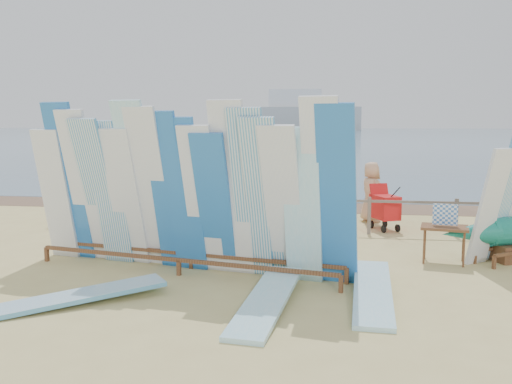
# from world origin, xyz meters

# --- Properties ---
(ground) EXTENTS (160.00, 160.00, 0.00)m
(ground) POSITION_xyz_m (0.00, 0.00, 0.00)
(ground) COLOR #CFBE77
(ground) RESTS_ON ground
(ocean) EXTENTS (320.00, 240.00, 0.02)m
(ocean) POSITION_xyz_m (0.00, 128.00, 0.00)
(ocean) COLOR slate
(ocean) RESTS_ON ground
(wet_sand_strip) EXTENTS (40.00, 2.60, 0.01)m
(wet_sand_strip) POSITION_xyz_m (0.00, 7.20, 0.00)
(wet_sand_strip) COLOR brown
(wet_sand_strip) RESTS_ON ground
(distant_ship) EXTENTS (45.00, 8.00, 14.00)m
(distant_ship) POSITION_xyz_m (-12.00, 180.00, 5.31)
(distant_ship) COLOR #999EA3
(distant_ship) RESTS_ON ocean
(fence) EXTENTS (12.08, 0.08, 0.90)m
(fence) POSITION_xyz_m (0.00, 3.00, 0.63)
(fence) COLOR #746257
(fence) RESTS_ON ground
(main_surfboard_rack) EXTENTS (6.13, 1.93, 3.07)m
(main_surfboard_rack) POSITION_xyz_m (-1.47, -0.84, 1.39)
(main_surfboard_rack) COLOR brown
(main_surfboard_rack) RESTS_ON ground
(vendor_table) EXTENTS (0.96, 0.76, 1.14)m
(vendor_table) POSITION_xyz_m (3.24, 0.47, 0.38)
(vendor_table) COLOR brown
(vendor_table) RESTS_ON ground
(flat_board_b) EXTENTS (0.71, 2.73, 0.25)m
(flat_board_b) POSITION_xyz_m (1.74, -1.91, 0.00)
(flat_board_b) COLOR #93D7EC
(flat_board_b) RESTS_ON ground
(flat_board_e) EXTENTS (2.49, 2.07, 0.21)m
(flat_board_e) POSITION_xyz_m (-2.65, -2.76, 0.00)
(flat_board_e) COLOR white
(flat_board_e) RESTS_ON ground
(flat_board_a) EXTENTS (0.87, 2.74, 0.26)m
(flat_board_a) POSITION_xyz_m (0.21, -2.55, 0.00)
(flat_board_a) COLOR #93D7EC
(flat_board_a) RESTS_ON ground
(beach_chair_left) EXTENTS (0.61, 0.63, 0.90)m
(beach_chair_left) POSITION_xyz_m (-0.01, 3.78, 0.26)
(beach_chair_left) COLOR red
(beach_chair_left) RESTS_ON ground
(beach_chair_right) EXTENTS (0.71, 0.72, 0.88)m
(beach_chair_right) POSITION_xyz_m (0.66, 3.56, 0.26)
(beach_chair_right) COLOR red
(beach_chair_right) RESTS_ON ground
(stroller) EXTENTS (0.85, 0.98, 1.13)m
(stroller) POSITION_xyz_m (2.41, 3.58, 0.46)
(stroller) COLOR red
(stroller) RESTS_ON ground
(beachgoer_3) EXTENTS (0.80, 1.21, 1.74)m
(beachgoer_3) POSITION_xyz_m (0.36, 6.50, 0.87)
(beachgoer_3) COLOR tan
(beachgoer_3) RESTS_ON ground
(beachgoer_11) EXTENTS (1.52, 1.66, 1.84)m
(beachgoer_11) POSITION_xyz_m (-3.63, 6.57, 0.92)
(beachgoer_11) COLOR beige
(beachgoer_11) RESTS_ON ground
(beachgoer_2) EXTENTS (0.66, 1.00, 1.89)m
(beachgoer_2) POSITION_xyz_m (-3.31, 3.60, 0.95)
(beachgoer_2) COLOR beige
(beachgoer_2) RESTS_ON ground
(beachgoer_8) EXTENTS (0.99, 0.82, 1.83)m
(beachgoer_8) POSITION_xyz_m (5.59, 5.10, 0.92)
(beachgoer_8) COLOR beige
(beachgoer_8) RESTS_ON ground
(beachgoer_1) EXTENTS (0.71, 0.41, 1.90)m
(beachgoer_1) POSITION_xyz_m (-5.32, 5.25, 0.95)
(beachgoer_1) COLOR #8C6042
(beachgoer_1) RESTS_ON ground
(beachgoer_6) EXTENTS (0.66, 0.88, 1.62)m
(beachgoer_6) POSITION_xyz_m (2.15, 4.70, 0.81)
(beachgoer_6) COLOR tan
(beachgoer_6) RESTS_ON ground
(beachgoer_5) EXTENTS (1.74, 1.20, 1.80)m
(beachgoer_5) POSITION_xyz_m (0.05, 5.72, 0.90)
(beachgoer_5) COLOR beige
(beachgoer_5) RESTS_ON ground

